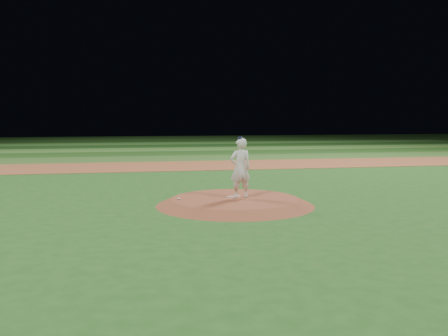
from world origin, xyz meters
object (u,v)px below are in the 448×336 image
object	(u,v)px
pitching_rubber	(233,196)
pitcher_on_mound	(240,168)
rosin_bag	(179,199)
pitchers_mound	(235,202)

from	to	relation	value
pitching_rubber	pitcher_on_mound	size ratio (longest dim) A/B	0.24
pitching_rubber	rosin_bag	size ratio (longest dim) A/B	4.17
pitchers_mound	pitching_rubber	world-z (taller)	pitching_rubber
pitchers_mound	rosin_bag	bearing A→B (deg)	178.37
pitchers_mound	rosin_bag	xyz separation A→B (m)	(-1.95, 0.06, 0.16)
pitchers_mound	pitching_rubber	xyz separation A→B (m)	(0.01, 0.32, 0.14)
pitchers_mound	rosin_bag	distance (m)	1.96
pitcher_on_mound	rosin_bag	bearing A→B (deg)	177.87
pitchers_mound	pitcher_on_mound	xyz separation A→B (m)	(0.18, -0.02, 1.18)
pitchers_mound	rosin_bag	world-z (taller)	rosin_bag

